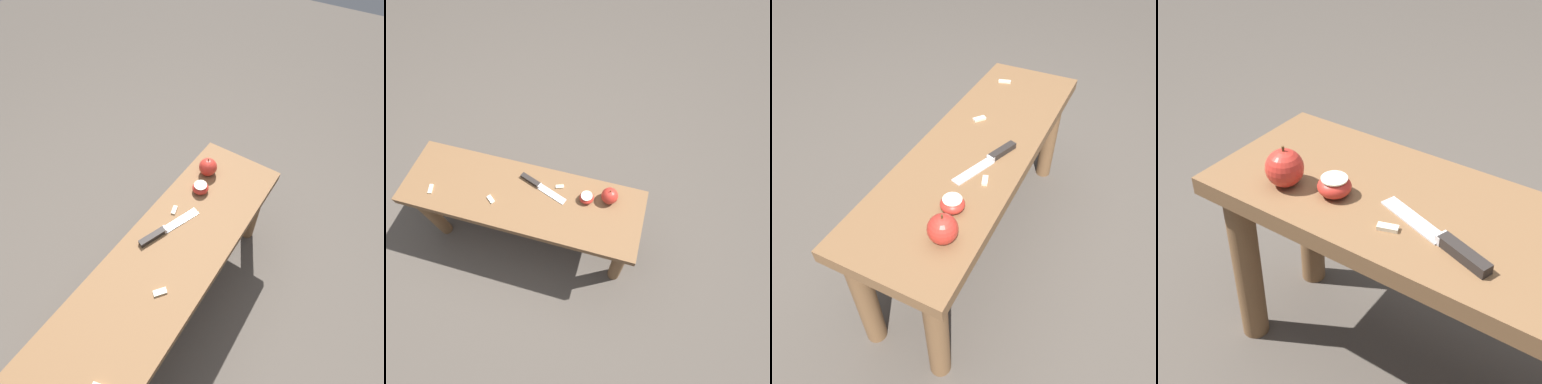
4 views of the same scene
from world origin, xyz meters
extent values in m
plane|color=#4C443D|center=(0.00, 0.00, 0.00)|extent=(8.00, 8.00, 0.00)
cube|color=brown|center=(0.00, 0.00, 0.46)|extent=(1.17, 0.36, 0.04)
cylinder|color=brown|center=(-0.52, -0.12, 0.22)|extent=(0.07, 0.07, 0.44)
cylinder|color=brown|center=(0.52, -0.12, 0.22)|extent=(0.07, 0.07, 0.44)
cylinder|color=brown|center=(-0.52, 0.12, 0.22)|extent=(0.07, 0.07, 0.44)
cylinder|color=brown|center=(0.52, 0.12, 0.22)|extent=(0.07, 0.07, 0.44)
cube|color=silver|center=(-0.14, -0.04, 0.48)|extent=(0.15, 0.08, 0.00)
cube|color=silver|center=(-0.07, -0.07, 0.49)|extent=(0.02, 0.03, 0.02)
cube|color=#282321|center=(-0.02, -0.09, 0.49)|extent=(0.11, 0.06, 0.02)
sphere|color=red|center=(-0.41, -0.09, 0.52)|extent=(0.08, 0.08, 0.08)
cylinder|color=#4C3319|center=(-0.41, -0.09, 0.56)|extent=(0.01, 0.01, 0.01)
ellipsoid|color=red|center=(-0.31, -0.06, 0.50)|extent=(0.07, 0.07, 0.04)
cylinder|color=beige|center=(-0.31, -0.06, 0.52)|extent=(0.05, 0.05, 0.00)
cube|color=beige|center=(0.13, 0.06, 0.48)|extent=(0.05, 0.04, 0.01)
cube|color=beige|center=(0.43, 0.08, 0.48)|extent=(0.03, 0.05, 0.01)
cube|color=beige|center=(-0.17, -0.09, 0.48)|extent=(0.04, 0.03, 0.01)
camera|label=1|loc=(0.36, 0.34, 1.46)|focal=28.00mm
camera|label=2|loc=(-0.44, 0.58, 1.73)|focal=28.00mm
camera|label=3|loc=(-0.92, -0.40, 1.21)|focal=35.00mm
camera|label=4|loc=(0.21, -0.74, 1.09)|focal=50.00mm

